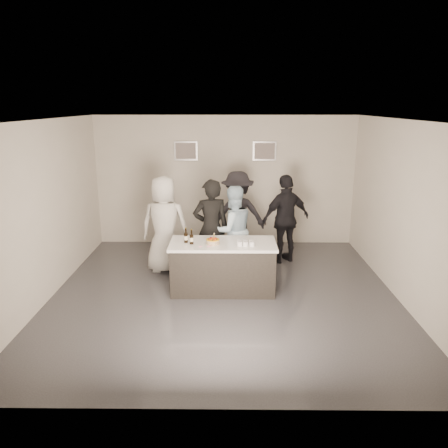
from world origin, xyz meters
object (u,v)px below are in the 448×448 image
at_px(person_main_blue, 233,230).
at_px(person_guest_left, 165,225).
at_px(person_main_black, 211,228).
at_px(person_guest_back, 237,215).
at_px(beer_bottle_b, 192,237).
at_px(beer_bottle_a, 186,235).
at_px(bar_counter, 223,266).
at_px(person_guest_right, 286,219).
at_px(cake, 213,242).

bearing_deg(person_main_blue, person_guest_left, -25.51).
xyz_separation_m(person_main_black, person_guest_back, (0.52, 1.07, -0.01)).
xyz_separation_m(beer_bottle_b, person_guest_left, (-0.61, 1.03, -0.07)).
relative_size(person_main_blue, person_guest_left, 0.91).
bearing_deg(person_guest_back, person_guest_left, 18.70).
height_order(beer_bottle_a, person_guest_left, person_guest_left).
distance_m(person_main_blue, person_guest_back, 0.94).
relative_size(bar_counter, beer_bottle_a, 7.15).
relative_size(beer_bottle_a, person_guest_back, 0.14).
relative_size(bar_counter, beer_bottle_b, 7.15).
height_order(person_main_black, person_guest_right, person_main_black).
height_order(cake, person_guest_left, person_guest_left).
bearing_deg(person_main_blue, person_main_black, -3.83).
bearing_deg(person_guest_left, beer_bottle_b, 126.50).
height_order(cake, beer_bottle_b, beer_bottle_b).
bearing_deg(beer_bottle_b, person_guest_right, 41.37).
height_order(person_main_blue, person_guest_right, person_guest_right).
distance_m(bar_counter, beer_bottle_b, 0.80).
xyz_separation_m(person_guest_left, person_guest_right, (2.45, 0.58, -0.03)).
xyz_separation_m(beer_bottle_b, person_main_blue, (0.72, 0.95, -0.16)).
distance_m(person_guest_left, person_guest_right, 2.51).
xyz_separation_m(beer_bottle_a, person_main_blue, (0.82, 0.86, -0.16)).
xyz_separation_m(person_guest_left, person_guest_back, (1.44, 0.85, -0.02)).
xyz_separation_m(cake, beer_bottle_b, (-0.37, -0.01, 0.09)).
height_order(cake, person_guest_back, person_guest_back).
bearing_deg(beer_bottle_b, person_main_blue, 52.93).
xyz_separation_m(person_main_black, person_guest_right, (1.53, 0.80, -0.02)).
height_order(beer_bottle_a, beer_bottle_b, same).
height_order(person_guest_left, person_guest_back, person_guest_left).
bearing_deg(person_main_black, bar_counter, 94.78).
relative_size(beer_bottle_b, person_main_blue, 0.15).
xyz_separation_m(person_main_black, person_main_blue, (0.41, 0.14, -0.08)).
bearing_deg(bar_counter, beer_bottle_b, -169.73).
bearing_deg(bar_counter, person_guest_left, 141.14).
bearing_deg(person_guest_right, person_main_black, 2.48).
distance_m(beer_bottle_b, person_guest_back, 2.06).
distance_m(beer_bottle_b, person_guest_left, 1.20).
bearing_deg(person_main_black, beer_bottle_b, 55.98).
relative_size(cake, person_main_black, 0.12).
relative_size(beer_bottle_a, beer_bottle_b, 1.00).
relative_size(cake, beer_bottle_a, 0.89).
bearing_deg(beer_bottle_a, person_guest_left, 118.38).
xyz_separation_m(beer_bottle_b, person_guest_back, (0.83, 1.88, -0.09)).
xyz_separation_m(person_main_blue, person_guest_left, (-1.33, 0.08, 0.09)).
bearing_deg(person_guest_back, beer_bottle_b, 54.36).
height_order(beer_bottle_a, person_main_black, person_main_black).
relative_size(bar_counter, person_main_blue, 1.06).
xyz_separation_m(bar_counter, beer_bottle_b, (-0.54, -0.10, 0.58)).
bearing_deg(bar_counter, beer_bottle_a, -179.13).
bearing_deg(person_main_blue, person_guest_right, -171.38).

